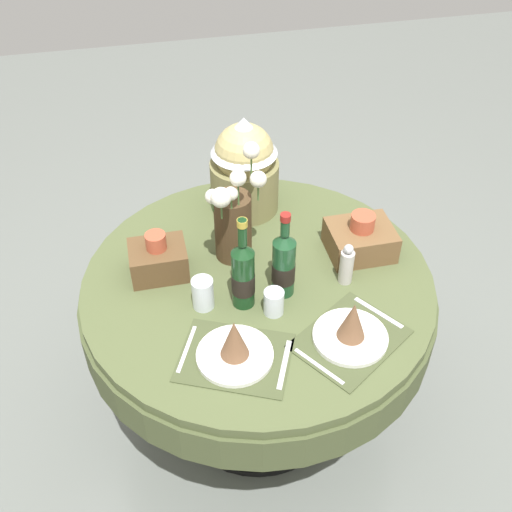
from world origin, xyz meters
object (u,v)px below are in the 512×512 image
at_px(dining_table, 258,305).
at_px(wine_bottle_left, 284,264).
at_px(place_setting_left, 235,348).
at_px(wine_bottle_centre, 243,274).
at_px(pepper_mill, 347,265).
at_px(woven_basket_side_left, 158,259).
at_px(place_setting_right, 351,330).
at_px(gift_tub_back_centre, 244,162).
at_px(tumbler_near_left, 203,293).
at_px(woven_basket_side_right, 360,239).
at_px(tumbler_near_right, 274,302).
at_px(flower_vase, 234,218).

relative_size(dining_table, wine_bottle_left, 3.79).
relative_size(place_setting_left, wine_bottle_centre, 1.17).
distance_m(place_setting_left, pepper_mill, 0.51).
distance_m(wine_bottle_left, woven_basket_side_left, 0.45).
distance_m(place_setting_right, gift_tub_back_centre, 0.80).
height_order(tumbler_near_left, woven_basket_side_right, woven_basket_side_right).
relative_size(gift_tub_back_centre, woven_basket_side_left, 2.03).
bearing_deg(dining_table, wine_bottle_left, -48.71).
bearing_deg(dining_table, place_setting_left, -113.99).
xyz_separation_m(wine_bottle_left, tumbler_near_right, (-0.05, -0.09, -0.08)).
xyz_separation_m(place_setting_left, wine_bottle_centre, (0.07, 0.23, 0.08)).
bearing_deg(gift_tub_back_centre, place_setting_left, -104.05).
xyz_separation_m(flower_vase, wine_bottle_centre, (-0.02, -0.24, -0.04)).
bearing_deg(wine_bottle_left, place_setting_left, -130.76).
xyz_separation_m(pepper_mill, woven_basket_side_right, (0.10, 0.14, -0.01)).
height_order(flower_vase, pepper_mill, flower_vase).
bearing_deg(tumbler_near_right, place_setting_left, -134.84).
relative_size(place_setting_left, gift_tub_back_centre, 1.04).
relative_size(dining_table, tumbler_near_left, 11.13).
bearing_deg(place_setting_right, flower_vase, 120.50).
bearing_deg(place_setting_left, tumbler_near_left, 103.74).
xyz_separation_m(place_setting_left, pepper_mill, (0.44, 0.25, 0.03)).
height_order(flower_vase, wine_bottle_left, flower_vase).
bearing_deg(gift_tub_back_centre, dining_table, -95.58).
height_order(place_setting_right, tumbler_near_right, place_setting_right).
bearing_deg(gift_tub_back_centre, tumbler_near_right, -92.46).
bearing_deg(place_setting_left, woven_basket_side_right, 35.88).
bearing_deg(place_setting_right, tumbler_near_left, 149.90).
bearing_deg(dining_table, wine_bottle_centre, -125.33).
xyz_separation_m(place_setting_right, wine_bottle_left, (-0.16, 0.26, 0.08)).
xyz_separation_m(place_setting_left, place_setting_right, (0.37, -0.01, 0.00)).
xyz_separation_m(wine_bottle_left, woven_basket_side_left, (-0.40, 0.19, -0.06)).
xyz_separation_m(place_setting_right, pepper_mill, (0.07, 0.26, 0.03)).
distance_m(dining_table, flower_vase, 0.34).
relative_size(flower_vase, woven_basket_side_right, 1.83).
xyz_separation_m(flower_vase, wine_bottle_left, (0.13, -0.22, -0.05)).
relative_size(place_setting_right, pepper_mill, 2.60).
height_order(dining_table, gift_tub_back_centre, gift_tub_back_centre).
distance_m(flower_vase, wine_bottle_left, 0.26).
bearing_deg(dining_table, tumbler_near_left, -157.01).
relative_size(place_setting_left, woven_basket_side_right, 1.79).
height_order(flower_vase, tumbler_near_right, flower_vase).
distance_m(place_setting_left, wine_bottle_centre, 0.25).
relative_size(place_setting_left, tumbler_near_right, 4.59).
bearing_deg(flower_vase, dining_table, -67.97).
bearing_deg(woven_basket_side_right, flower_vase, 170.42).
height_order(place_setting_left, gift_tub_back_centre, gift_tub_back_centre).
bearing_deg(pepper_mill, wine_bottle_left, -179.29).
distance_m(pepper_mill, woven_basket_side_left, 0.66).
bearing_deg(wine_bottle_centre, place_setting_right, -38.35).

